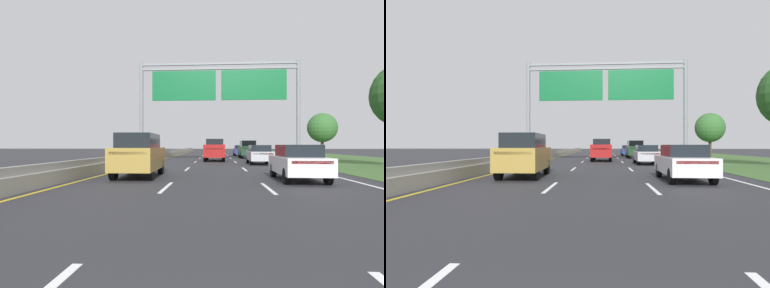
{
  "view_description": "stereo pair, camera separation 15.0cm",
  "coord_description": "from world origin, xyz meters",
  "views": [
    {
      "loc": [
        -0.08,
        -0.97,
        1.54
      ],
      "look_at": [
        -1.43,
        17.98,
        1.63
      ],
      "focal_mm": 29.44,
      "sensor_mm": 36.0,
      "label": 1
    },
    {
      "loc": [
        0.08,
        -0.96,
        1.54
      ],
      "look_at": [
        -1.43,
        17.98,
        1.63
      ],
      "focal_mm": 29.44,
      "sensor_mm": 36.0,
      "label": 2
    }
  ],
  "objects": [
    {
      "name": "car_gold_left_lane_suv",
      "position": [
        -3.74,
        14.17,
        1.1
      ],
      "size": [
        2.03,
        4.75,
        2.11
      ],
      "rotation": [
        0.0,
        0.0,
        1.6
      ],
      "color": "#A38438",
      "rests_on": "ground"
    },
    {
      "name": "lane_striping",
      "position": [
        0.0,
        34.54,
        0.0
      ],
      "size": [
        11.96,
        106.0,
        0.01
      ],
      "color": "white",
      "rests_on": "ground"
    },
    {
      "name": "car_darkgreen_right_lane_suv",
      "position": [
        3.91,
        37.44,
        1.1
      ],
      "size": [
        1.92,
        4.71,
        2.11
      ],
      "rotation": [
        0.0,
        0.0,
        1.58
      ],
      "color": "#193D23",
      "rests_on": "ground"
    },
    {
      "name": "pickup_truck_red",
      "position": [
        -0.06,
        30.5,
        1.07
      ],
      "size": [
        2.1,
        5.44,
        2.2
      ],
      "rotation": [
        0.0,
        0.0,
        1.55
      ],
      "color": "maroon",
      "rests_on": "ground"
    },
    {
      "name": "median_barrier_concrete",
      "position": [
        -6.6,
        35.0,
        0.35
      ],
      "size": [
        0.6,
        110.0,
        0.85
      ],
      "color": "#99968E",
      "rests_on": "ground"
    },
    {
      "name": "ground_plane",
      "position": [
        0.0,
        35.0,
        0.0
      ],
      "size": [
        220.0,
        220.0,
        0.0
      ],
      "primitive_type": "plane",
      "color": "#2B2B30"
    },
    {
      "name": "roadside_tree_mid",
      "position": [
        13.27,
        39.07,
        3.73
      ],
      "size": [
        3.61,
        3.61,
        5.55
      ],
      "color": "#4C3823",
      "rests_on": "ground"
    },
    {
      "name": "car_silver_right_lane_sedan",
      "position": [
        3.63,
        25.32,
        0.82
      ],
      "size": [
        1.86,
        4.42,
        1.57
      ],
      "rotation": [
        0.0,
        0.0,
        1.56
      ],
      "color": "#B2B5BA",
      "rests_on": "ground"
    },
    {
      "name": "car_white_right_lane_sedan",
      "position": [
        3.59,
        13.17,
        0.82
      ],
      "size": [
        1.86,
        4.42,
        1.57
      ],
      "rotation": [
        0.0,
        0.0,
        1.56
      ],
      "color": "silver",
      "rests_on": "ground"
    },
    {
      "name": "overhead_sign_gantry",
      "position": [
        0.3,
        28.55,
        6.74
      ],
      "size": [
        15.06,
        0.42,
        9.46
      ],
      "color": "gray",
      "rests_on": "ground"
    },
    {
      "name": "grass_verge_right",
      "position": [
        13.95,
        35.0,
        0.01
      ],
      "size": [
        14.0,
        110.0,
        0.02
      ],
      "primitive_type": "cube",
      "color": "#3D602D",
      "rests_on": "ground"
    },
    {
      "name": "car_blue_right_lane_sedan",
      "position": [
        3.73,
        46.7,
        0.82
      ],
      "size": [
        1.82,
        4.4,
        1.57
      ],
      "rotation": [
        0.0,
        0.0,
        1.57
      ],
      "color": "navy",
      "rests_on": "ground"
    }
  ]
}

